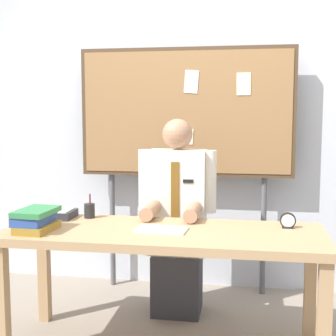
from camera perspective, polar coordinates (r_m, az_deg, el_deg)
The scene contains 9 objects.
back_wall at distance 3.99m, azimuth 2.50°, elevation 5.26°, with size 6.40×0.08×2.70m, color silver.
desk at distance 2.89m, azimuth -0.57°, elevation -9.06°, with size 1.90×0.70×0.75m.
person at distance 3.43m, azimuth 1.09°, elevation -6.70°, with size 0.55×0.56×1.40m.
bulletin_board at distance 3.79m, azimuth 2.13°, elevation 6.24°, with size 1.68×0.09×1.94m.
book_stack at distance 2.94m, azimuth -15.40°, elevation -5.92°, with size 0.21×0.30×0.13m.
open_notebook at distance 2.85m, azimuth -0.81°, elevation -7.32°, with size 0.30×0.18×0.01m, color #F4EFCC.
desk_clock at distance 2.99m, azimuth 14.01°, elevation -6.14°, with size 0.09×0.04×0.09m.
pen_holder at distance 3.22m, azimuth -9.28°, elevation -5.00°, with size 0.07×0.07×0.16m.
paper_tray at distance 3.28m, azimuth -13.31°, elevation -5.28°, with size 0.26×0.20×0.06m.
Camera 1 is at (0.49, -2.74, 1.43)m, focal length 51.46 mm.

